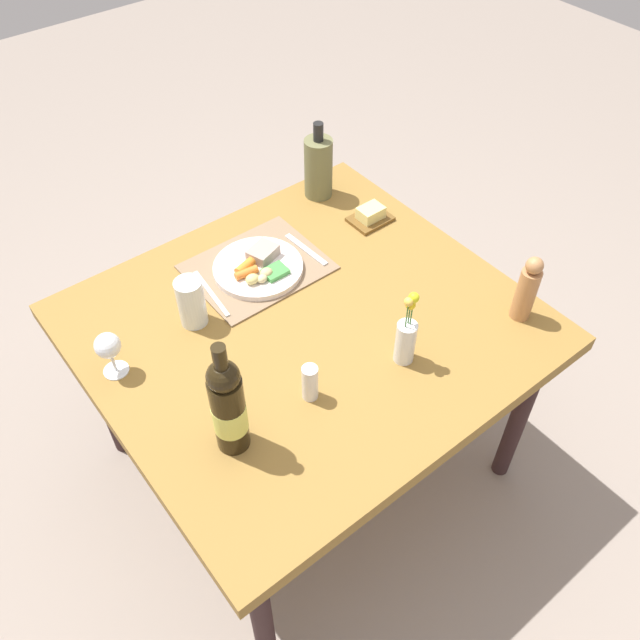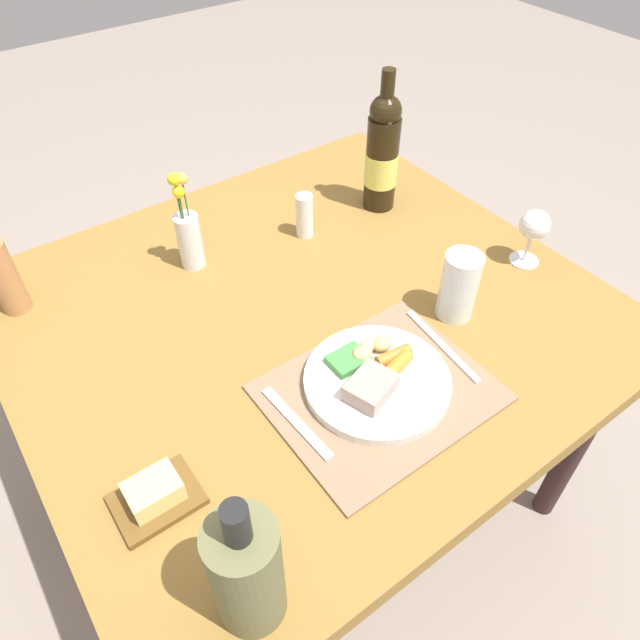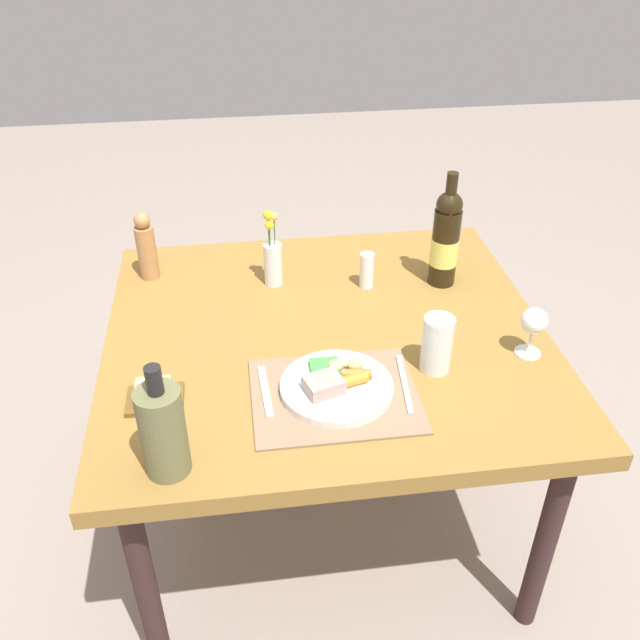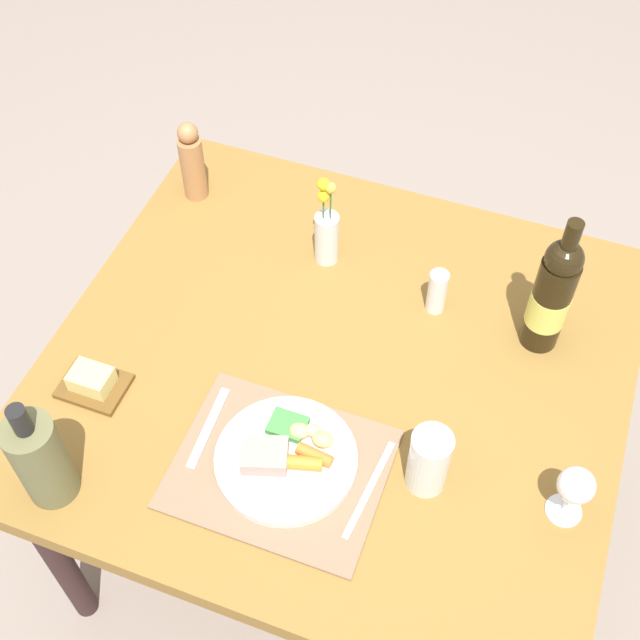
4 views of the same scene
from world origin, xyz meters
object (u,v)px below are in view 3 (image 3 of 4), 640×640
object	(u,v)px
pepper_mill	(146,247)
dinner_plate	(336,384)
water_tumbler	(437,347)
salt_shaker	(367,270)
cooler_bottle	(163,430)
knife	(405,383)
butter_dish	(154,395)
wine_glass	(534,323)
wine_bottle	(446,239)
fork	(265,391)
flower_vase	(273,259)
dining_table	(327,351)

from	to	relation	value
pepper_mill	dinner_plate	bearing A→B (deg)	-51.81
pepper_mill	water_tumbler	bearing A→B (deg)	-36.89
salt_shaker	cooler_bottle	world-z (taller)	cooler_bottle
knife	salt_shaker	size ratio (longest dim) A/B	1.98
butter_dish	wine_glass	size ratio (longest dim) A/B	0.98
wine_glass	wine_bottle	bearing A→B (deg)	108.15
wine_bottle	cooler_bottle	distance (m)	1.00
butter_dish	salt_shaker	bearing A→B (deg)	36.76
fork	wine_glass	world-z (taller)	wine_glass
dinner_plate	flower_vase	bearing A→B (deg)	101.84
wine_bottle	wine_glass	distance (m)	0.39
wine_glass	salt_shaker	bearing A→B (deg)	132.63
dining_table	butter_dish	world-z (taller)	butter_dish
butter_dish	flower_vase	bearing A→B (deg)	57.27
dinner_plate	salt_shaker	bearing A→B (deg)	70.63
dining_table	salt_shaker	size ratio (longest dim) A/B	10.82
dinner_plate	wine_bottle	distance (m)	0.60
dinner_plate	flower_vase	xyz separation A→B (m)	(-0.11, 0.51, 0.06)
dining_table	butter_dish	bearing A→B (deg)	-152.60
flower_vase	cooler_bottle	xyz separation A→B (m)	(-0.27, -0.70, 0.03)
cooler_bottle	pepper_mill	bearing A→B (deg)	96.46
dinner_plate	wine_bottle	world-z (taller)	wine_bottle
salt_shaker	butter_dish	xyz separation A→B (m)	(-0.58, -0.43, -0.03)
fork	butter_dish	xyz separation A→B (m)	(-0.25, 0.01, 0.01)
flower_vase	knife	bearing A→B (deg)	-62.20
dinner_plate	salt_shaker	world-z (taller)	salt_shaker
dining_table	pepper_mill	size ratio (longest dim) A/B	5.54
dining_table	pepper_mill	bearing A→B (deg)	144.01
cooler_bottle	water_tumbler	world-z (taller)	cooler_bottle
flower_vase	wine_glass	distance (m)	0.75
pepper_mill	cooler_bottle	world-z (taller)	cooler_bottle
knife	water_tumbler	world-z (taller)	water_tumbler
knife	pepper_mill	xyz separation A→B (m)	(-0.63, 0.60, 0.09)
fork	cooler_bottle	world-z (taller)	cooler_bottle
pepper_mill	flower_vase	size ratio (longest dim) A/B	0.89
butter_dish	wine_bottle	world-z (taller)	wine_bottle
knife	wine_glass	distance (m)	0.36
fork	butter_dish	world-z (taller)	butter_dish
salt_shaker	wine_glass	bearing A→B (deg)	-47.37
butter_dish	wine_glass	world-z (taller)	wine_glass
water_tumbler	dining_table	bearing A→B (deg)	141.36
dining_table	flower_vase	distance (m)	0.32
flower_vase	fork	bearing A→B (deg)	-96.81
butter_dish	pepper_mill	bearing A→B (deg)	94.77
dinner_plate	wine_glass	distance (m)	0.51
fork	cooler_bottle	xyz separation A→B (m)	(-0.21, -0.21, 0.10)
butter_dish	dinner_plate	bearing A→B (deg)	-2.88
fork	knife	world-z (taller)	same
dining_table	cooler_bottle	size ratio (longest dim) A/B	4.37
pepper_mill	butter_dish	distance (m)	0.58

